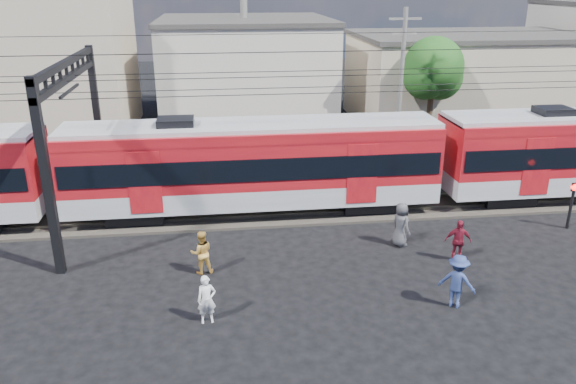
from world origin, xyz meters
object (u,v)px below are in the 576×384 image
object	(u,v)px
commuter_train	(258,163)
pedestrian_a	(207,300)
pedestrian_c	(457,281)
crossing_signal	(573,197)

from	to	relation	value
commuter_train	pedestrian_a	world-z (taller)	commuter_train
pedestrian_c	pedestrian_a	bearing A→B (deg)	34.35
commuter_train	pedestrian_c	size ratio (longest dim) A/B	27.87
pedestrian_c	crossing_signal	size ratio (longest dim) A/B	0.89
pedestrian_a	commuter_train	bearing A→B (deg)	68.92
commuter_train	crossing_signal	size ratio (longest dim) A/B	24.71
pedestrian_a	pedestrian_c	bearing A→B (deg)	-6.81
pedestrian_c	crossing_signal	xyz separation A→B (m)	(7.16, 5.20, 0.51)
pedestrian_a	pedestrian_c	distance (m)	7.88
pedestrian_c	crossing_signal	bearing A→B (deg)	-108.90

